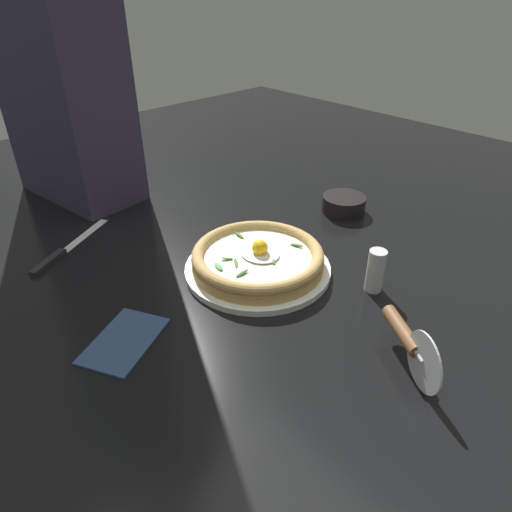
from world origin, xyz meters
TOP-DOWN VIEW (x-y plane):
  - ground_plane at (0.00, 0.00)m, footprint 2.40×2.40m
  - pizza_plate at (0.00, -0.02)m, footprint 0.28×0.28m
  - pizza at (0.00, -0.02)m, footprint 0.26×0.26m
  - side_bowl at (0.04, -0.36)m, footprint 0.10×0.10m
  - pizza_cutter at (-0.33, -0.01)m, footprint 0.14×0.10m
  - table_knife at (0.33, 0.23)m, footprint 0.14×0.22m
  - folded_napkin at (-0.00, 0.27)m, footprint 0.14×0.17m
  - pepper_shaker at (-0.19, -0.14)m, footprint 0.03×0.03m

SIDE VIEW (x-z plane):
  - ground_plane at x=0.00m, z-range -0.03..0.00m
  - table_knife at x=0.33m, z-range 0.00..0.01m
  - folded_napkin at x=0.00m, z-range 0.00..0.01m
  - pizza_plate at x=0.00m, z-range 0.00..0.01m
  - side_bowl at x=0.04m, z-range 0.00..0.04m
  - pizza at x=0.00m, z-range 0.00..0.06m
  - pepper_shaker at x=-0.19m, z-range 0.00..0.08m
  - pizza_cutter at x=-0.33m, z-range 0.00..0.09m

